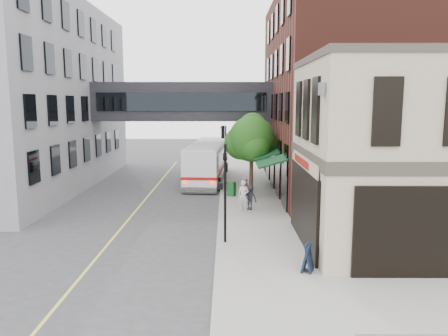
{
  "coord_description": "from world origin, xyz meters",
  "views": [
    {
      "loc": [
        0.45,
        -17.22,
        6.49
      ],
      "look_at": [
        0.34,
        2.66,
        3.47
      ],
      "focal_mm": 35.0,
      "sensor_mm": 36.0,
      "label": 1
    }
  ],
  "objects_px": {
    "sandwich_board": "(308,258)",
    "pedestrian_b": "(246,190)",
    "bus": "(208,160)",
    "pedestrian_c": "(250,197)",
    "newspaper_box": "(231,189)",
    "pedestrian_a": "(243,196)"
  },
  "relations": [
    {
      "from": "sandwich_board",
      "to": "newspaper_box",
      "type": "bearing_deg",
      "value": 123.67
    },
    {
      "from": "bus",
      "to": "pedestrian_c",
      "type": "height_order",
      "value": "bus"
    },
    {
      "from": "bus",
      "to": "pedestrian_b",
      "type": "bearing_deg",
      "value": -71.36
    },
    {
      "from": "pedestrian_b",
      "to": "sandwich_board",
      "type": "xyz_separation_m",
      "value": [
        1.8,
        -11.77,
        -0.22
      ]
    },
    {
      "from": "pedestrian_c",
      "to": "pedestrian_a",
      "type": "bearing_deg",
      "value": -116.8
    },
    {
      "from": "bus",
      "to": "pedestrian_c",
      "type": "relative_size",
      "value": 7.79
    },
    {
      "from": "pedestrian_b",
      "to": "newspaper_box",
      "type": "xyz_separation_m",
      "value": [
        -0.91,
        1.64,
        -0.27
      ]
    },
    {
      "from": "bus",
      "to": "pedestrian_b",
      "type": "relative_size",
      "value": 7.73
    },
    {
      "from": "bus",
      "to": "pedestrian_c",
      "type": "bearing_deg",
      "value": -74.52
    },
    {
      "from": "newspaper_box",
      "to": "sandwich_board",
      "type": "xyz_separation_m",
      "value": [
        2.72,
        -13.41,
        0.05
      ]
    },
    {
      "from": "pedestrian_b",
      "to": "bus",
      "type": "bearing_deg",
      "value": 98.18
    },
    {
      "from": "sandwich_board",
      "to": "pedestrian_b",
      "type": "bearing_deg",
      "value": 120.94
    },
    {
      "from": "pedestrian_a",
      "to": "sandwich_board",
      "type": "distance_m",
      "value": 9.55
    },
    {
      "from": "pedestrian_b",
      "to": "pedestrian_c",
      "type": "height_order",
      "value": "pedestrian_b"
    },
    {
      "from": "pedestrian_b",
      "to": "newspaper_box",
      "type": "distance_m",
      "value": 1.9
    },
    {
      "from": "pedestrian_c",
      "to": "newspaper_box",
      "type": "height_order",
      "value": "pedestrian_c"
    },
    {
      "from": "bus",
      "to": "pedestrian_a",
      "type": "relative_size",
      "value": 6.54
    },
    {
      "from": "pedestrian_a",
      "to": "pedestrian_b",
      "type": "xyz_separation_m",
      "value": [
        0.26,
        2.45,
        -0.14
      ]
    },
    {
      "from": "bus",
      "to": "sandwich_board",
      "type": "height_order",
      "value": "bus"
    },
    {
      "from": "sandwich_board",
      "to": "pedestrian_a",
      "type": "bearing_deg",
      "value": 124.74
    },
    {
      "from": "bus",
      "to": "newspaper_box",
      "type": "distance_m",
      "value": 7.03
    },
    {
      "from": "bus",
      "to": "pedestrian_a",
      "type": "xyz_separation_m",
      "value": [
        2.54,
        -10.77,
        -0.7
      ]
    }
  ]
}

